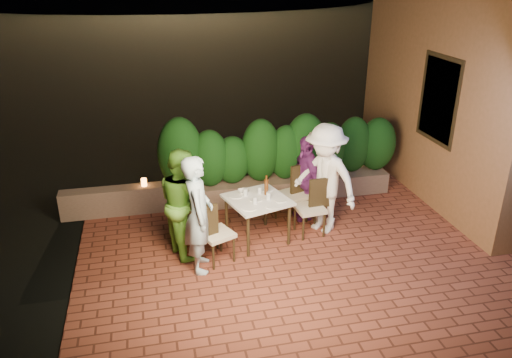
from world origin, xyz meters
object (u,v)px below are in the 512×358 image
object	(u,v)px
dining_table	(257,219)
chair_right_front	(310,207)
diner_green	(183,202)
diner_purple	(306,178)
diner_blue	(198,214)
bowl	(244,191)
chair_right_back	(292,194)
diner_white	(325,179)
chair_left_front	(217,233)
parapet_lamp	(144,182)
chair_left_back	(202,222)
beer_bottle	(266,185)

from	to	relation	value
dining_table	chair_right_front	xyz separation A→B (m)	(0.90, 0.01, 0.12)
diner_green	diner_purple	distance (m)	2.29
diner_blue	diner_green	world-z (taller)	diner_blue
bowl	chair_right_front	bearing A→B (deg)	-13.34
chair_right_back	diner_white	world-z (taller)	diner_white
diner_purple	chair_right_back	bearing A→B (deg)	-79.72
chair_left_front	diner_white	distance (m)	2.04
diner_green	diner_purple	bearing A→B (deg)	-90.34
parapet_lamp	chair_left_back	bearing A→B (deg)	-60.20
chair_left_front	diner_purple	world-z (taller)	diner_purple
diner_white	dining_table	bearing A→B (deg)	-120.43
chair_left_back	chair_right_front	size ratio (longest dim) A/B	0.90
chair_right_front	chair_left_front	bearing A→B (deg)	11.34
beer_bottle	diner_green	distance (m)	1.38
dining_table	chair_left_front	bearing A→B (deg)	-147.27
bowl	chair_right_front	world-z (taller)	chair_right_front
dining_table	diner_purple	distance (m)	1.23
chair_right_back	parapet_lamp	size ratio (longest dim) A/B	7.37
diner_green	diner_white	bearing A→B (deg)	-103.21
bowl	diner_white	size ratio (longest dim) A/B	0.10
beer_bottle	bowl	size ratio (longest dim) A/B	1.74
chair_left_back	beer_bottle	bearing A→B (deg)	-10.50
beer_bottle	chair_right_front	bearing A→B (deg)	-8.56
diner_white	parapet_lamp	size ratio (longest dim) A/B	13.43
bowl	diner_purple	distance (m)	1.21
diner_white	diner_purple	bearing A→B (deg)	163.26
beer_bottle	diner_green	world-z (taller)	diner_green
dining_table	diner_blue	distance (m)	1.29
diner_green	diner_white	distance (m)	2.36
beer_bottle	dining_table	bearing A→B (deg)	-145.33
dining_table	diner_white	xyz separation A→B (m)	(1.17, 0.10, 0.57)
parapet_lamp	diner_white	bearing A→B (deg)	-25.31
dining_table	beer_bottle	xyz separation A→B (m)	(0.18, 0.12, 0.54)
bowl	chair_right_back	size ratio (longest dim) A/B	0.19
chair_right_front	diner_green	xyz separation A→B (m)	(-2.08, -0.11, 0.37)
beer_bottle	chair_left_front	distance (m)	1.17
diner_white	diner_purple	world-z (taller)	diner_white
dining_table	chair_right_back	world-z (taller)	chair_right_back
chair_left_front	chair_right_front	size ratio (longest dim) A/B	0.98
diner_blue	chair_right_back	bearing A→B (deg)	-51.09
chair_right_front	parapet_lamp	world-z (taller)	chair_right_front
dining_table	diner_white	world-z (taller)	diner_white
diner_blue	diner_white	size ratio (longest dim) A/B	0.95
chair_right_back	diner_blue	size ratio (longest dim) A/B	0.58
chair_right_front	chair_right_back	xyz separation A→B (m)	(-0.16, 0.51, 0.02)
beer_bottle	chair_left_back	bearing A→B (deg)	-172.07
chair_right_back	diner_purple	distance (m)	0.37
chair_left_front	chair_right_back	xyz separation A→B (m)	(1.47, 1.00, 0.03)
dining_table	diner_blue	size ratio (longest dim) A/B	0.51
chair_right_back	diner_blue	distance (m)	2.12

